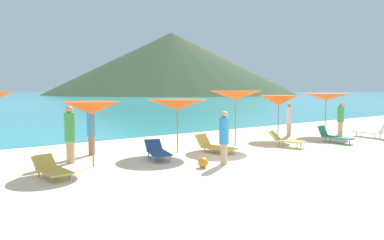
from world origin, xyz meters
The scene contains 19 objects.
ground_plane centered at (0.00, 10.00, -0.15)m, with size 50.00×100.00×0.30m, color beige.
headland_hill centered at (80.36, 137.57, 15.53)m, with size 123.68×123.68×31.07m, color #384C2D.
umbrella_1 centered at (-4.73, 2.49, 1.81)m, with size 1.86×1.86×2.00m.
umbrella_2 centered at (-1.41, 2.91, 1.81)m, with size 2.30×2.30×2.00m.
umbrella_3 centered at (1.40, 2.81, 2.14)m, with size 2.30×2.30×2.33m.
umbrella_4 centered at (4.59, 3.25, 1.85)m, with size 1.90×1.90×2.10m.
umbrella_5 centered at (7.60, 2.68, 1.99)m, with size 2.46×2.46×2.17m.
lounge_chair_0 centered at (-2.57, 2.35, 0.29)m, with size 0.92×1.61×0.59m.
lounge_chair_1 centered at (-0.20, 2.20, 0.25)m, with size 1.00×1.67×0.64m.
lounge_chair_2 centered at (5.66, 0.96, 0.30)m, with size 0.65×1.54×0.71m.
lounge_chair_3 centered at (-6.07, 1.91, 0.24)m, with size 0.82×1.58×0.52m.
lounge_chair_4 centered at (2.98, 1.44, 0.31)m, with size 0.98×1.54×0.62m.
lounge_chair_5 centered at (8.62, 0.75, 0.32)m, with size 0.65×1.59×0.78m.
beachgoer_0 centered at (-1.23, 0.44, 0.91)m, with size 0.30×0.30×1.70m.
beachgoer_1 centered at (8.61, 2.44, 0.90)m, with size 0.33×0.33×1.70m.
beachgoer_2 centered at (-4.18, 4.36, 0.99)m, with size 0.30×0.30×1.83m.
beachgoer_3 centered at (5.75, 3.53, 0.90)m, with size 0.28×0.28×1.68m.
beachgoer_4 centered at (-5.17, 3.40, 0.99)m, with size 0.34×0.34×1.86m.
beach_ball centered at (-2.06, 0.44, 0.16)m, with size 0.32×0.32×0.32m, color orange.
Camera 1 is at (-7.96, -7.47, 2.36)m, focal length 30.97 mm.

